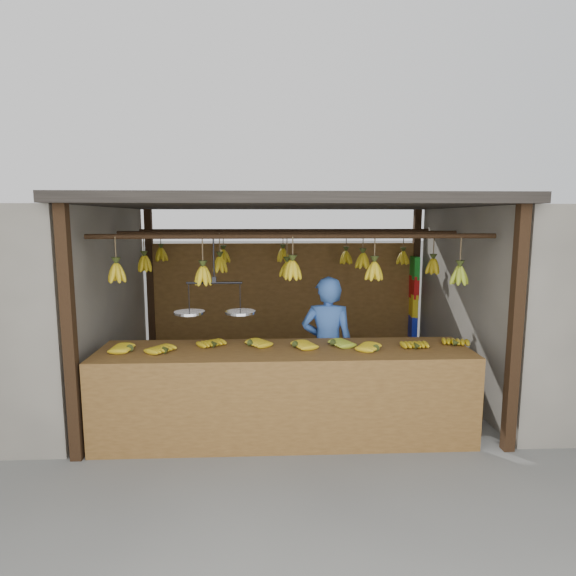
{
  "coord_description": "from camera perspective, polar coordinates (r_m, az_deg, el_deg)",
  "views": [
    {
      "loc": [
        -0.27,
        -5.69,
        2.18
      ],
      "look_at": [
        0.0,
        0.3,
        1.3
      ],
      "focal_mm": 30.0,
      "sensor_mm": 36.0,
      "label": 1
    }
  ],
  "objects": [
    {
      "name": "vendor",
      "position": [
        5.32,
        4.67,
        -6.95
      ],
      "size": [
        0.62,
        0.45,
        1.56
      ],
      "primitive_type": "imported",
      "rotation": [
        0.0,
        0.0,
        2.99
      ],
      "color": "#3359A5",
      "rests_on": "ground"
    },
    {
      "name": "hanging_bananas",
      "position": [
        5.72,
        -0.0,
        2.89
      ],
      "size": [
        3.63,
        2.24,
        0.39
      ],
      "color": "gold",
      "rests_on": "ground"
    },
    {
      "name": "counter",
      "position": [
        4.7,
        -0.27,
        -9.84
      ],
      "size": [
        3.67,
        0.83,
        0.96
      ],
      "color": "brown",
      "rests_on": "ground"
    },
    {
      "name": "bag_bundles",
      "position": [
        7.47,
        14.67,
        -1.03
      ],
      "size": [
        0.08,
        0.26,
        1.24
      ],
      "color": "#199926",
      "rests_on": "ground"
    },
    {
      "name": "ground",
      "position": [
        6.1,
        0.13,
        -12.59
      ],
      "size": [
        80.0,
        80.0,
        0.0
      ],
      "primitive_type": "plane",
      "color": "#5B5B57"
    },
    {
      "name": "balance_scale",
      "position": [
        4.8,
        -8.66,
        -2.47
      ],
      "size": [
        0.79,
        0.29,
        0.76
      ],
      "color": "black",
      "rests_on": "ground"
    },
    {
      "name": "stall",
      "position": [
        6.03,
        -0.01,
        6.37
      ],
      "size": [
        4.3,
        3.3,
        2.4
      ],
      "color": "black",
      "rests_on": "ground"
    }
  ]
}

